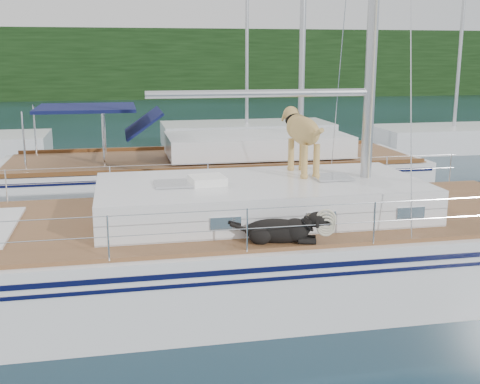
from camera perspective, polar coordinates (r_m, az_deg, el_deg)
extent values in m
plane|color=black|center=(10.07, -2.60, -9.29)|extent=(120.00, 120.00, 0.00)
cube|color=black|center=(54.25, -10.19, 11.85)|extent=(90.00, 3.00, 6.00)
cube|color=#595147|center=(55.53, -10.13, 9.40)|extent=(92.00, 1.00, 1.20)
cube|color=white|center=(9.90, -2.63, -6.60)|extent=(12.00, 3.80, 1.40)
cube|color=brown|center=(9.68, -2.67, -2.53)|extent=(11.52, 3.50, 0.06)
cube|color=white|center=(9.75, 1.96, -0.55)|extent=(5.20, 2.50, 0.55)
cylinder|color=silver|center=(9.50, 2.04, 9.32)|extent=(3.60, 0.12, 0.12)
cylinder|color=silver|center=(7.86, -0.75, -1.71)|extent=(10.56, 0.01, 0.01)
cylinder|color=silver|center=(11.24, -4.08, 2.71)|extent=(10.56, 0.01, 0.01)
cube|color=blue|center=(11.15, -3.27, -0.17)|extent=(0.71, 0.55, 0.05)
cube|color=white|center=(9.42, -3.11, 1.10)|extent=(0.59, 0.51, 0.14)
torus|color=beige|center=(8.26, 8.16, -2.55)|extent=(0.37, 0.19, 0.35)
cube|color=white|center=(16.12, -2.54, 0.89)|extent=(11.00, 3.50, 1.30)
cube|color=brown|center=(16.00, -2.56, 3.16)|extent=(10.56, 3.29, 0.06)
cube|color=white|center=(16.17, 1.64, 4.53)|extent=(4.80, 2.30, 0.55)
cube|color=#0F1742|center=(15.65, -14.37, 7.73)|extent=(2.40, 2.30, 0.08)
cube|color=white|center=(26.02, 0.64, 5.39)|extent=(7.20, 3.00, 1.10)
cylinder|color=silver|center=(25.89, 0.67, 17.77)|extent=(0.14, 0.14, 11.00)
cube|color=white|center=(26.18, 19.54, 4.69)|extent=(6.40, 3.00, 1.10)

